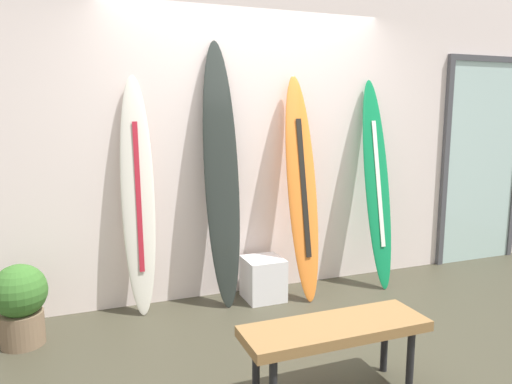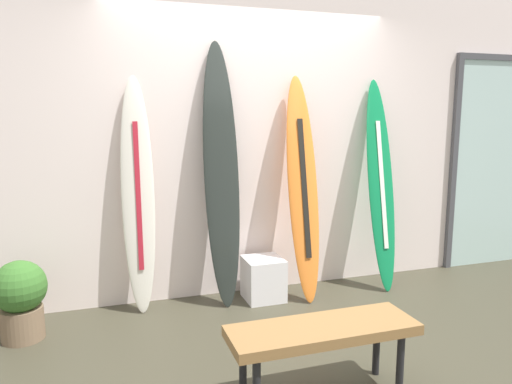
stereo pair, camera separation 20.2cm
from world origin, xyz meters
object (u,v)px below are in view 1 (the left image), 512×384
at_px(display_block_left, 263,279).
at_px(potted_plant, 20,302).
at_px(surfboard_charcoal, 222,175).
at_px(surfboard_ivory, 138,199).
at_px(surfboard_emerald, 377,186).
at_px(bench, 335,333).
at_px(glass_door, 481,158).
at_px(surfboard_sunset, 302,188).

xyz_separation_m(display_block_left, potted_plant, (-1.90, -0.18, 0.13)).
bearing_deg(display_block_left, surfboard_charcoal, 170.04).
bearing_deg(potted_plant, surfboard_ivory, 18.11).
bearing_deg(display_block_left, potted_plant, -174.67).
bearing_deg(surfboard_charcoal, surfboard_emerald, -2.32).
height_order(surfboard_charcoal, bench, surfboard_charcoal).
height_order(display_block_left, bench, bench).
bearing_deg(glass_door, surfboard_sunset, -173.54).
relative_size(surfboard_sunset, glass_door, 0.88).
height_order(surfboard_ivory, glass_door, glass_door).
xyz_separation_m(surfboard_charcoal, bench, (0.18, -1.57, -0.72)).
relative_size(surfboard_emerald, display_block_left, 5.24).
xyz_separation_m(surfboard_sunset, potted_plant, (-2.25, -0.15, -0.66)).
bearing_deg(potted_plant, glass_door, 5.17).
distance_m(potted_plant, bench, 2.19).
distance_m(surfboard_emerald, display_block_left, 1.38).
xyz_separation_m(surfboard_sunset, bench, (-0.52, -1.49, -0.59)).
xyz_separation_m(glass_door, potted_plant, (-4.54, -0.41, -0.82)).
relative_size(display_block_left, potted_plant, 0.63).
bearing_deg(surfboard_ivory, glass_door, 1.98).
relative_size(surfboard_charcoal, surfboard_sunset, 1.14).
height_order(surfboard_charcoal, potted_plant, surfboard_charcoal).
bearing_deg(surfboard_ivory, surfboard_charcoal, -3.81).
height_order(surfboard_sunset, display_block_left, surfboard_sunset).
height_order(display_block_left, potted_plant, potted_plant).
distance_m(display_block_left, bench, 1.53).
bearing_deg(display_block_left, surfboard_sunset, -4.11).
xyz_separation_m(surfboard_emerald, display_block_left, (-1.15, -0.00, -0.76)).
relative_size(surfboard_ivory, surfboard_sunset, 0.98).
xyz_separation_m(glass_door, bench, (-2.80, -1.75, -0.75)).
xyz_separation_m(surfboard_ivory, bench, (0.87, -1.62, -0.56)).
bearing_deg(surfboard_ivory, display_block_left, -5.92).
distance_m(surfboard_emerald, glass_door, 1.52).
height_order(surfboard_sunset, glass_door, glass_door).
relative_size(glass_door, bench, 2.03).
bearing_deg(surfboard_sunset, glass_door, 6.46).
height_order(glass_door, bench, glass_door).
height_order(surfboard_charcoal, surfboard_emerald, surfboard_charcoal).
bearing_deg(glass_door, display_block_left, -174.94).
distance_m(surfboard_ivory, glass_door, 3.68).
xyz_separation_m(surfboard_charcoal, glass_door, (2.99, 0.17, 0.03)).
height_order(surfboard_charcoal, surfboard_sunset, surfboard_charcoal).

